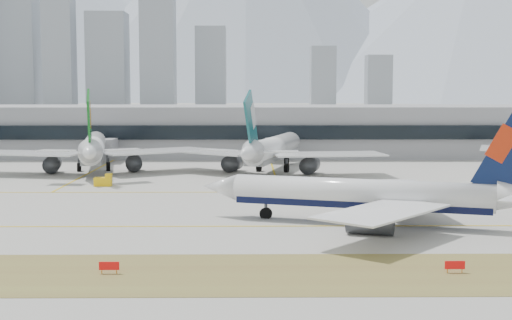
{
  "coord_description": "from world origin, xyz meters",
  "views": [
    {
      "loc": [
        5.27,
        -107.69,
        19.83
      ],
      "look_at": [
        6.53,
        18.0,
        7.5
      ],
      "focal_mm": 50.0,
      "sensor_mm": 36.0,
      "label": 1
    }
  ],
  "objects_px": {
    "widebody_eva": "(93,149)",
    "terminal": "(232,130)",
    "taxiing_airliner": "(373,196)",
    "widebody_cathay": "(272,150)"
  },
  "relations": [
    {
      "from": "widebody_eva",
      "to": "terminal",
      "type": "distance_m",
      "value": 58.84
    },
    {
      "from": "taxiing_airliner",
      "to": "terminal",
      "type": "xyz_separation_m",
      "value": [
        -23.62,
        118.54,
        3.2
      ]
    },
    {
      "from": "widebody_eva",
      "to": "terminal",
      "type": "bearing_deg",
      "value": -44.24
    },
    {
      "from": "widebody_cathay",
      "to": "terminal",
      "type": "relative_size",
      "value": 0.2
    },
    {
      "from": "taxiing_airliner",
      "to": "widebody_cathay",
      "type": "distance_m",
      "value": 69.08
    },
    {
      "from": "taxiing_airliner",
      "to": "widebody_eva",
      "type": "xyz_separation_m",
      "value": [
        -56.42,
        69.74,
        1.13
      ]
    },
    {
      "from": "taxiing_airliner",
      "to": "widebody_eva",
      "type": "height_order",
      "value": "widebody_eva"
    },
    {
      "from": "widebody_cathay",
      "to": "terminal",
      "type": "bearing_deg",
      "value": 27.05
    },
    {
      "from": "widebody_cathay",
      "to": "taxiing_airliner",
      "type": "bearing_deg",
      "value": -154.34
    },
    {
      "from": "widebody_cathay",
      "to": "terminal",
      "type": "xyz_separation_m",
      "value": [
        -10.82,
        50.67,
        2.12
      ]
    }
  ]
}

